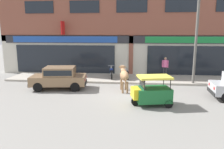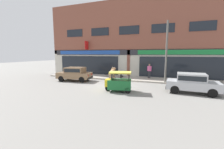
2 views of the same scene
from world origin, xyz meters
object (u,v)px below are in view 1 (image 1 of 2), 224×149
cow (124,75)px  car_1 (59,77)px  pedestrian (165,65)px  motorcycle_0 (111,73)px  motorcycle_1 (126,73)px  utility_pole (196,41)px  auto_rickshaw (152,93)px

cow → car_1: (-4.25, 0.09, -0.19)m
car_1 → pedestrian: size_ratio=2.35×
motorcycle_0 → motorcycle_1: 1.17m
cow → car_1: 4.25m
motorcycle_0 → utility_pole: size_ratio=0.31×
cow → auto_rickshaw: 3.01m
cow → auto_rickshaw: cow is taller
motorcycle_1 → cow: bearing=-90.3°
motorcycle_0 → pedestrian: size_ratio=1.13×
pedestrian → motorcycle_0: bearing=-172.1°
car_1 → utility_pole: size_ratio=0.64×
auto_rickshaw → motorcycle_1: size_ratio=1.18×
cow → motorcycle_1: (0.02, 3.16, -0.48)m
motorcycle_0 → pedestrian: bearing=7.9°
car_1 → utility_pole: utility_pole is taller
motorcycle_0 → motorcycle_1: same height
pedestrian → motorcycle_1: bearing=-167.2°
utility_pole → auto_rickshaw: bearing=-124.8°
motorcycle_0 → motorcycle_1: bearing=-5.0°
motorcycle_0 → cow: bearing=-70.6°
cow → auto_rickshaw: size_ratio=1.01×
auto_rickshaw → motorcycle_0: (-2.68, 5.83, -0.13)m
motorcycle_1 → utility_pole: (4.77, -1.06, 2.53)m
utility_pole → cow: bearing=-156.3°
motorcycle_0 → pedestrian: 4.27m
motorcycle_0 → motorcycle_1: size_ratio=1.00×
cow → car_1: size_ratio=0.57×
utility_pole → motorcycle_1: bearing=167.5°
cow → utility_pole: (4.78, 2.10, 2.05)m
car_1 → motorcycle_0: (3.10, 3.17, -0.29)m
motorcycle_1 → car_1: bearing=-144.2°
auto_rickshaw → cow: bearing=120.7°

